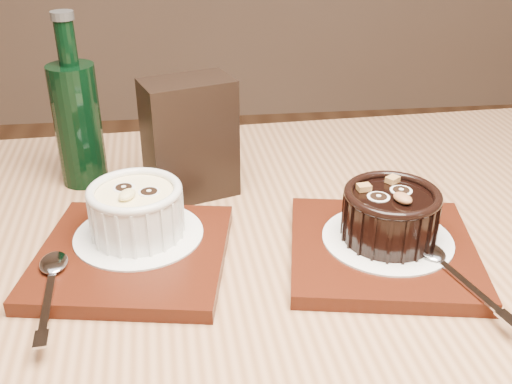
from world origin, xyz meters
TOP-DOWN VIEW (x-y plane):
  - table at (-0.17, 0.07)m, footprint 1.24×0.87m
  - tray_left at (-0.29, 0.12)m, footprint 0.21×0.21m
  - doily_left at (-0.28, 0.14)m, footprint 0.13×0.13m
  - ramekin_white at (-0.28, 0.14)m, footprint 0.09×0.09m
  - spoon_left at (-0.36, 0.06)m, footprint 0.04×0.14m
  - tray_right at (-0.04, 0.10)m, footprint 0.21×0.21m
  - doily_right at (-0.04, 0.11)m, footprint 0.13×0.13m
  - ramekin_dark at (-0.04, 0.11)m, footprint 0.09×0.09m
  - spoon_right at (0.00, 0.04)m, footprint 0.06×0.14m
  - condiment_stand at (-0.23, 0.26)m, footprint 0.11×0.09m
  - green_bottle at (-0.36, 0.30)m, footprint 0.06×0.06m

SIDE VIEW (x-z plane):
  - table at x=-0.17m, z-range 0.28..1.03m
  - tray_left at x=-0.29m, z-range 0.75..0.76m
  - tray_right at x=-0.04m, z-range 0.75..0.76m
  - doily_left at x=-0.28m, z-range 0.77..0.77m
  - doily_right at x=-0.04m, z-range 0.77..0.77m
  - spoon_left at x=-0.36m, z-range 0.77..0.77m
  - spoon_right at x=0.00m, z-range 0.77..0.77m
  - ramekin_white at x=-0.28m, z-range 0.77..0.82m
  - ramekin_dark at x=-0.04m, z-range 0.77..0.82m
  - condiment_stand at x=-0.23m, z-range 0.75..0.89m
  - green_bottle at x=-0.36m, z-range 0.73..0.93m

